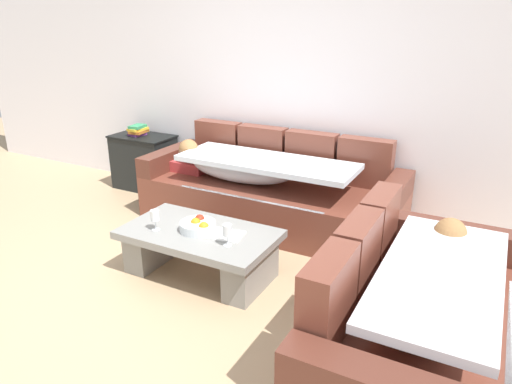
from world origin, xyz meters
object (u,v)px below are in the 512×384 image
(open_magazine, at_px, (225,235))
(side_cabinet, at_px, (144,162))
(coffee_table, at_px, (200,247))
(wine_glass_near_left, at_px, (155,216))
(book_stack_on_cabinet, at_px, (138,130))
(couch_along_wall, at_px, (266,191))
(wine_glass_near_right, at_px, (227,231))
(fruit_bowl, at_px, (198,226))
(couch_near_window, at_px, (416,321))

(open_magazine, xyz_separation_m, side_cabinet, (-1.96, 1.36, -0.06))
(coffee_table, xyz_separation_m, wine_glass_near_left, (-0.30, -0.14, 0.26))
(side_cabinet, bearing_deg, coffee_table, -38.46)
(open_magazine, distance_m, book_stack_on_cabinet, 2.44)
(coffee_table, bearing_deg, wine_glass_near_left, -154.64)
(couch_along_wall, height_order, book_stack_on_cabinet, couch_along_wall)
(coffee_table, xyz_separation_m, open_magazine, (0.22, 0.03, 0.15))
(wine_glass_near_left, height_order, side_cabinet, side_cabinet)
(side_cabinet, bearing_deg, open_magazine, -34.71)
(side_cabinet, xyz_separation_m, book_stack_on_cabinet, (-0.05, -0.01, 0.38))
(wine_glass_near_right, height_order, open_magazine, wine_glass_near_right)
(fruit_bowl, distance_m, wine_glass_near_right, 0.36)
(wine_glass_near_left, bearing_deg, fruit_bowl, 26.84)
(side_cabinet, bearing_deg, wine_glass_near_left, -46.77)
(coffee_table, distance_m, wine_glass_near_left, 0.42)
(coffee_table, bearing_deg, couch_near_window, -10.99)
(couch_near_window, relative_size, book_stack_on_cabinet, 7.70)
(coffee_table, distance_m, open_magazine, 0.26)
(wine_glass_near_right, bearing_deg, fruit_bowl, 161.33)
(wine_glass_near_right, relative_size, open_magazine, 0.59)
(wine_glass_near_right, bearing_deg, couch_along_wall, 104.41)
(book_stack_on_cabinet, bearing_deg, couch_near_window, -26.06)
(book_stack_on_cabinet, bearing_deg, wine_glass_near_left, -45.65)
(coffee_table, relative_size, wine_glass_near_right, 7.23)
(open_magazine, bearing_deg, coffee_table, 178.04)
(wine_glass_near_right, bearing_deg, side_cabinet, 144.20)
(fruit_bowl, xyz_separation_m, book_stack_on_cabinet, (-1.78, 1.37, 0.28))
(couch_along_wall, relative_size, fruit_bowl, 9.05)
(couch_along_wall, height_order, open_magazine, couch_along_wall)
(wine_glass_near_left, bearing_deg, couch_along_wall, 76.77)
(couch_near_window, height_order, wine_glass_near_right, couch_near_window)
(wine_glass_near_left, relative_size, side_cabinet, 0.23)
(couch_near_window, bearing_deg, wine_glass_near_left, 84.72)
(couch_near_window, relative_size, side_cabinet, 2.53)
(open_magazine, bearing_deg, fruit_bowl, 176.50)
(fruit_bowl, bearing_deg, couch_along_wall, 89.47)
(book_stack_on_cabinet, bearing_deg, fruit_bowl, -37.57)
(wine_glass_near_right, bearing_deg, wine_glass_near_left, -176.74)
(coffee_table, bearing_deg, wine_glass_near_right, -18.36)
(fruit_bowl, relative_size, wine_glass_near_left, 1.69)
(couch_along_wall, xyz_separation_m, side_cabinet, (-1.74, 0.22, -0.01))
(couch_near_window, distance_m, book_stack_on_cabinet, 3.90)
(couch_near_window, relative_size, wine_glass_near_left, 10.98)
(wine_glass_near_left, bearing_deg, wine_glass_near_right, 3.26)
(couch_along_wall, bearing_deg, fruit_bowl, -90.53)
(couch_along_wall, distance_m, couch_near_window, 2.25)
(couch_along_wall, relative_size, wine_glass_near_right, 15.26)
(coffee_table, height_order, open_magazine, open_magazine)
(coffee_table, bearing_deg, open_magazine, 6.69)
(open_magazine, xyz_separation_m, book_stack_on_cabinet, (-2.01, 1.35, 0.32))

